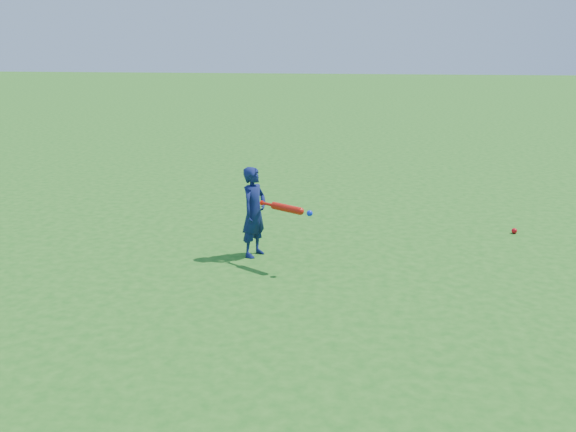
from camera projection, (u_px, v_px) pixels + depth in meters
name	position (u px, v px, depth m)	size (l,w,h in m)	color
ground	(225.00, 243.00, 7.72)	(80.00, 80.00, 0.00)	#1D6117
child	(254.00, 212.00, 7.15)	(0.37, 0.24, 1.02)	#111A4F
ground_ball_red	(514.00, 231.00, 8.09)	(0.07, 0.07, 0.07)	red
bat_swing	(289.00, 209.00, 6.73)	(0.61, 0.43, 0.08)	red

